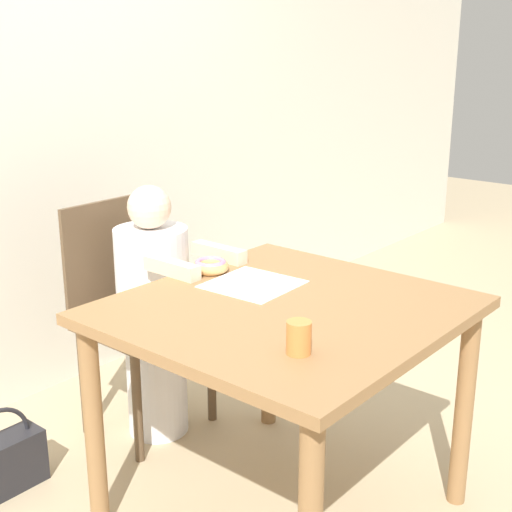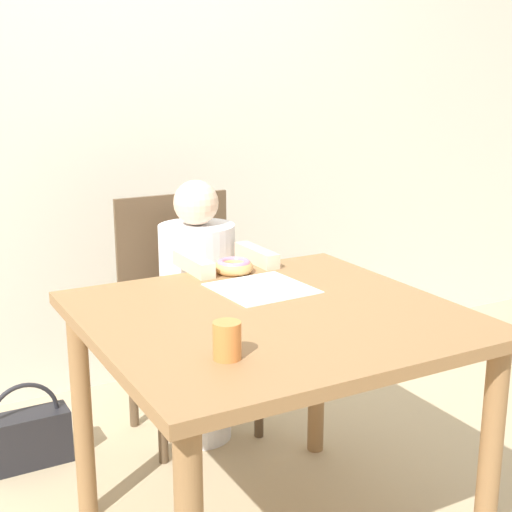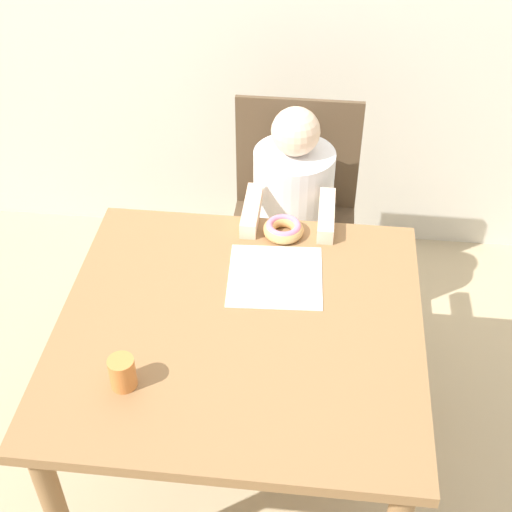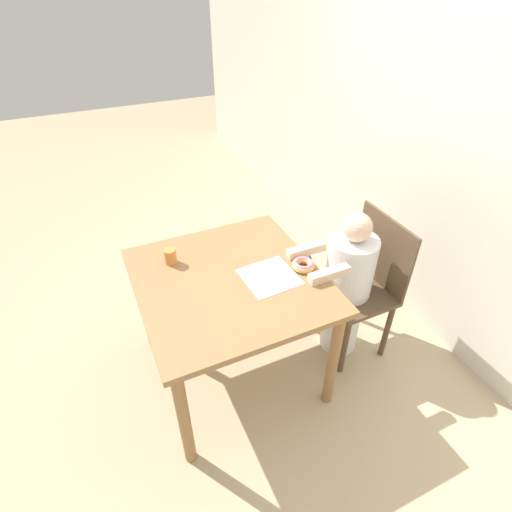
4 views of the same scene
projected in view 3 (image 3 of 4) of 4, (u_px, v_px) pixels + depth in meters
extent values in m
plane|color=tan|center=(243.00, 477.00, 2.39)|extent=(12.00, 12.00, 0.00)
cube|color=olive|center=(240.00, 328.00, 1.92)|extent=(0.98, 0.94, 0.03)
cylinder|color=olive|center=(135.00, 307.00, 2.51)|extent=(0.06, 0.06, 0.70)
cylinder|color=olive|center=(381.00, 326.00, 2.43)|extent=(0.06, 0.06, 0.70)
cube|color=brown|center=(292.00, 234.00, 2.66)|extent=(0.46, 0.38, 0.03)
cube|color=brown|center=(298.00, 154.00, 2.64)|extent=(0.46, 0.02, 0.45)
cylinder|color=brown|center=(235.00, 304.00, 2.71)|extent=(0.04, 0.04, 0.44)
cylinder|color=brown|center=(339.00, 312.00, 2.67)|extent=(0.04, 0.04, 0.44)
cylinder|color=brown|center=(245.00, 251.00, 2.95)|extent=(0.04, 0.04, 0.44)
cylinder|color=brown|center=(341.00, 258.00, 2.91)|extent=(0.04, 0.04, 0.44)
cylinder|color=white|center=(289.00, 286.00, 2.77)|extent=(0.24, 0.24, 0.46)
cylinder|color=white|center=(293.00, 198.00, 2.50)|extent=(0.28, 0.28, 0.37)
sphere|color=beige|center=(296.00, 132.00, 2.32)|extent=(0.16, 0.16, 0.16)
cube|color=beige|center=(252.00, 210.00, 2.25)|extent=(0.05, 0.23, 0.05)
cube|color=beige|center=(326.00, 215.00, 2.23)|extent=(0.05, 0.23, 0.05)
torus|color=tan|center=(283.00, 230.00, 2.19)|extent=(0.13, 0.13, 0.04)
torus|color=pink|center=(284.00, 226.00, 2.18)|extent=(0.11, 0.11, 0.02)
cube|color=white|center=(275.00, 276.00, 2.05)|extent=(0.28, 0.28, 0.00)
cube|color=#232328|center=(141.00, 281.00, 2.99)|extent=(0.30, 0.12, 0.20)
torus|color=#232328|center=(138.00, 264.00, 2.92)|extent=(0.24, 0.02, 0.24)
cylinder|color=orange|center=(122.00, 373.00, 1.72)|extent=(0.07, 0.07, 0.09)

